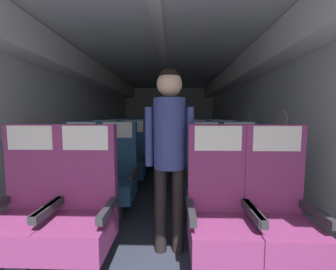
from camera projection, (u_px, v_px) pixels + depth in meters
name	position (u px, v px, depth m)	size (l,w,h in m)	color
ground	(165.00, 179.00, 4.24)	(3.50, 8.14, 0.02)	#2D3342
fuselage_shell	(165.00, 95.00, 4.36)	(3.38, 7.79, 2.33)	silver
seat_a_left_window	(27.00, 210.00, 1.72)	(0.50, 0.49, 1.17)	#38383D
seat_a_left_aisle	(83.00, 210.00, 1.70)	(0.50, 0.49, 1.17)	#38383D
seat_a_right_aisle	(279.00, 214.00, 1.64)	(0.50, 0.49, 1.17)	#38383D
seat_a_right_window	(219.00, 212.00, 1.67)	(0.50, 0.49, 1.17)	#38383D
seat_b_left_window	(80.00, 176.00, 2.68)	(0.50, 0.49, 1.17)	#38383D
seat_b_left_aisle	(117.00, 176.00, 2.68)	(0.50, 0.49, 1.17)	#38383D
seat_b_right_aisle	(240.00, 177.00, 2.61)	(0.50, 0.49, 1.17)	#38383D
seat_b_right_window	(203.00, 177.00, 2.64)	(0.50, 0.49, 1.17)	#38383D
seat_c_left_window	(104.00, 160.00, 3.65)	(0.50, 0.49, 1.17)	#38383D
seat_c_left_aisle	(132.00, 160.00, 3.63)	(0.50, 0.49, 1.17)	#38383D
seat_c_right_aisle	(223.00, 161.00, 3.59)	(0.50, 0.49, 1.17)	#38383D
seat_c_right_window	(195.00, 160.00, 3.61)	(0.50, 0.49, 1.17)	#38383D
seat_d_left_window	(119.00, 151.00, 4.62)	(0.50, 0.49, 1.17)	#38383D
seat_d_left_aisle	(140.00, 151.00, 4.61)	(0.50, 0.49, 1.17)	#38383D
seat_d_right_aisle	(212.00, 151.00, 4.55)	(0.50, 0.49, 1.17)	#38383D
seat_d_right_window	(190.00, 151.00, 4.57)	(0.50, 0.49, 1.17)	#38383D
seat_e_left_window	(128.00, 145.00, 5.56)	(0.50, 0.49, 1.17)	#38383D
seat_e_left_aisle	(146.00, 145.00, 5.55)	(0.50, 0.49, 1.17)	#38383D
seat_e_right_aisle	(205.00, 145.00, 5.53)	(0.50, 0.49, 1.17)	#38383D
seat_e_right_window	(187.00, 145.00, 5.53)	(0.50, 0.49, 1.17)	#38383D
flight_attendant	(169.00, 140.00, 1.87)	(0.43, 0.28, 1.65)	black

